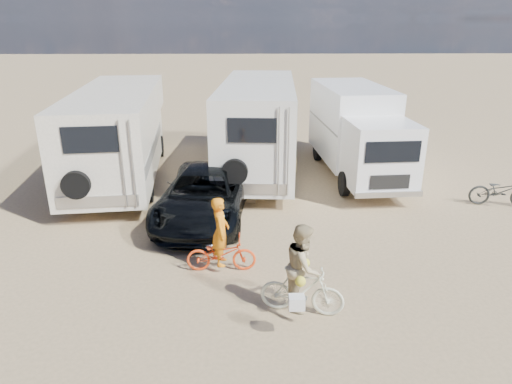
{
  "coord_description": "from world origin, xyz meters",
  "views": [
    {
      "loc": [
        -0.47,
        -9.21,
        5.47
      ],
      "look_at": [
        -0.25,
        1.76,
        1.3
      ],
      "focal_mm": 32.09,
      "sensor_mm": 36.0,
      "label": 1
    }
  ],
  "objects_px": {
    "bike_man": "(221,254)",
    "bike_woman": "(302,291)",
    "box_truck": "(358,134)",
    "crate": "(249,196)",
    "dark_suv": "(205,195)",
    "rv_left": "(119,135)",
    "rv_main": "(258,129)",
    "rider_woman": "(303,274)",
    "cooler": "(224,195)",
    "bike_parked": "(501,191)",
    "rider_man": "(221,239)"
  },
  "relations": [
    {
      "from": "rv_main",
      "to": "crate",
      "type": "height_order",
      "value": "rv_main"
    },
    {
      "from": "rider_man",
      "to": "cooler",
      "type": "bearing_deg",
      "value": 1.19
    },
    {
      "from": "rv_main",
      "to": "bike_woman",
      "type": "xyz_separation_m",
      "value": [
        0.65,
        -8.95,
        -1.17
      ]
    },
    {
      "from": "rv_main",
      "to": "rider_man",
      "type": "height_order",
      "value": "rv_main"
    },
    {
      "from": "bike_parked",
      "to": "cooler",
      "type": "distance_m",
      "value": 8.6
    },
    {
      "from": "rider_woman",
      "to": "rv_left",
      "type": "bearing_deg",
      "value": 47.24
    },
    {
      "from": "dark_suv",
      "to": "bike_man",
      "type": "relative_size",
      "value": 3.22
    },
    {
      "from": "rv_left",
      "to": "dark_suv",
      "type": "height_order",
      "value": "rv_left"
    },
    {
      "from": "bike_woman",
      "to": "rv_left",
      "type": "bearing_deg",
      "value": 47.24
    },
    {
      "from": "dark_suv",
      "to": "crate",
      "type": "distance_m",
      "value": 1.9
    },
    {
      "from": "rv_main",
      "to": "crate",
      "type": "relative_size",
      "value": 19.78
    },
    {
      "from": "rider_woman",
      "to": "cooler",
      "type": "xyz_separation_m",
      "value": [
        -1.8,
        5.99,
        -0.67
      ]
    },
    {
      "from": "rv_main",
      "to": "box_truck",
      "type": "distance_m",
      "value": 3.63
    },
    {
      "from": "rider_man",
      "to": "rv_left",
      "type": "bearing_deg",
      "value": 29.87
    },
    {
      "from": "bike_man",
      "to": "bike_parked",
      "type": "distance_m",
      "value": 9.24
    },
    {
      "from": "rider_man",
      "to": "crate",
      "type": "distance_m",
      "value": 4.41
    },
    {
      "from": "bike_parked",
      "to": "cooler",
      "type": "relative_size",
      "value": 3.81
    },
    {
      "from": "rider_man",
      "to": "cooler",
      "type": "xyz_separation_m",
      "value": [
        -0.13,
        4.31,
        -0.62
      ]
    },
    {
      "from": "bike_man",
      "to": "rider_woman",
      "type": "height_order",
      "value": "rider_woman"
    },
    {
      "from": "bike_man",
      "to": "bike_woman",
      "type": "relative_size",
      "value": 0.96
    },
    {
      "from": "rv_left",
      "to": "cooler",
      "type": "xyz_separation_m",
      "value": [
        3.82,
        -2.42,
        -1.39
      ]
    },
    {
      "from": "dark_suv",
      "to": "bike_woman",
      "type": "height_order",
      "value": "dark_suv"
    },
    {
      "from": "rv_left",
      "to": "bike_woman",
      "type": "xyz_separation_m",
      "value": [
        5.62,
        -8.41,
        -1.08
      ]
    },
    {
      "from": "dark_suv",
      "to": "rider_man",
      "type": "height_order",
      "value": "rider_man"
    },
    {
      "from": "rider_man",
      "to": "rider_woman",
      "type": "distance_m",
      "value": 2.36
    },
    {
      "from": "rv_left",
      "to": "bike_parked",
      "type": "height_order",
      "value": "rv_left"
    },
    {
      "from": "rv_left",
      "to": "rider_man",
      "type": "bearing_deg",
      "value": -65.65
    },
    {
      "from": "box_truck",
      "to": "dark_suv",
      "type": "distance_m",
      "value": 6.52
    },
    {
      "from": "rv_main",
      "to": "rider_man",
      "type": "distance_m",
      "value": 7.39
    },
    {
      "from": "rv_main",
      "to": "bike_parked",
      "type": "height_order",
      "value": "rv_main"
    },
    {
      "from": "rv_left",
      "to": "bike_parked",
      "type": "distance_m",
      "value": 12.8
    },
    {
      "from": "bike_woman",
      "to": "bike_parked",
      "type": "height_order",
      "value": "bike_woman"
    },
    {
      "from": "bike_man",
      "to": "box_truck",
      "type": "bearing_deg",
      "value": -34.69
    },
    {
      "from": "crate",
      "to": "rider_man",
      "type": "bearing_deg",
      "value": -98.7
    },
    {
      "from": "bike_man",
      "to": "rider_man",
      "type": "xyz_separation_m",
      "value": [
        0.0,
        0.0,
        0.39
      ]
    },
    {
      "from": "bike_woman",
      "to": "crate",
      "type": "height_order",
      "value": "bike_woman"
    },
    {
      "from": "rv_main",
      "to": "bike_woman",
      "type": "height_order",
      "value": "rv_main"
    },
    {
      "from": "rider_woman",
      "to": "crate",
      "type": "relative_size",
      "value": 4.37
    },
    {
      "from": "rv_left",
      "to": "box_truck",
      "type": "height_order",
      "value": "rv_left"
    },
    {
      "from": "box_truck",
      "to": "crate",
      "type": "xyz_separation_m",
      "value": [
        -3.96,
        -2.49,
        -1.42
      ]
    },
    {
      "from": "rv_main",
      "to": "dark_suv",
      "type": "xyz_separation_m",
      "value": [
        -1.64,
        -4.24,
        -0.96
      ]
    },
    {
      "from": "cooler",
      "to": "crate",
      "type": "bearing_deg",
      "value": -5.48
    },
    {
      "from": "box_truck",
      "to": "bike_woman",
      "type": "height_order",
      "value": "box_truck"
    },
    {
      "from": "bike_woman",
      "to": "rider_man",
      "type": "distance_m",
      "value": 2.38
    },
    {
      "from": "cooler",
      "to": "dark_suv",
      "type": "bearing_deg",
      "value": -116.5
    },
    {
      "from": "dark_suv",
      "to": "rider_man",
      "type": "relative_size",
      "value": 3.16
    },
    {
      "from": "rider_woman",
      "to": "cooler",
      "type": "distance_m",
      "value": 6.29
    },
    {
      "from": "dark_suv",
      "to": "bike_man",
      "type": "xyz_separation_m",
      "value": [
        0.63,
        -3.03,
        -0.29
      ]
    },
    {
      "from": "bike_parked",
      "to": "rider_woman",
      "type": "bearing_deg",
      "value": 138.34
    },
    {
      "from": "rv_left",
      "to": "rv_main",
      "type": "bearing_deg",
      "value": 0.07
    }
  ]
}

